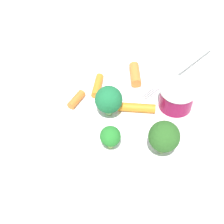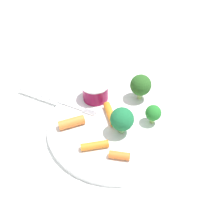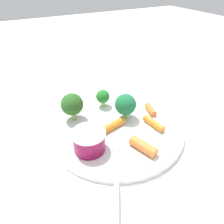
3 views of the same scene
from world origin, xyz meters
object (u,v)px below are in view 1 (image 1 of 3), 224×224
at_px(plate, 126,115).
at_px(broccoli_floret_2, 164,137).
at_px(carrot_stick_1, 98,86).
at_px(carrot_stick_2, 135,74).
at_px(broccoli_floret_0, 109,100).
at_px(carrot_stick_0, 137,108).
at_px(sauce_cup, 176,98).
at_px(carrot_stick_3, 76,100).
at_px(fork, 179,71).
at_px(broccoli_floret_1, 110,137).

height_order(plate, broccoli_floret_2, broccoli_floret_2).
xyz_separation_m(carrot_stick_1, carrot_stick_2, (-0.06, -0.04, 0.00)).
distance_m(broccoli_floret_0, broccoli_floret_2, 0.11).
height_order(carrot_stick_0, carrot_stick_1, carrot_stick_0).
relative_size(sauce_cup, carrot_stick_3, 1.61).
xyz_separation_m(carrot_stick_0, carrot_stick_2, (0.02, -0.07, 0.00)).
distance_m(plate, carrot_stick_3, 0.09).
height_order(carrot_stick_0, carrot_stick_2, carrot_stick_2).
bearing_deg(broccoli_floret_2, carrot_stick_2, -62.16).
relative_size(plate, carrot_stick_1, 5.46).
relative_size(broccoli_floret_0, carrot_stick_3, 1.53).
distance_m(sauce_cup, fork, 0.09).
bearing_deg(carrot_stick_2, carrot_stick_3, 47.01).
bearing_deg(fork, plate, 61.02).
distance_m(broccoli_floret_1, carrot_stick_0, 0.08).
bearing_deg(sauce_cup, carrot_stick_1, -0.91).
bearing_deg(carrot_stick_0, fork, -115.06).
distance_m(broccoli_floret_0, broccoli_floret_1, 0.06).
xyz_separation_m(plate, carrot_stick_1, (0.06, -0.04, 0.01)).
height_order(broccoli_floret_1, carrot_stick_3, broccoli_floret_1).
bearing_deg(carrot_stick_1, carrot_stick_2, -142.06).
height_order(broccoli_floret_0, broccoli_floret_2, broccoli_floret_2).
height_order(sauce_cup, carrot_stick_3, sauce_cup).
distance_m(plate, sauce_cup, 0.09).
bearing_deg(broccoli_floret_2, carrot_stick_1, -36.75).
distance_m(broccoli_floret_1, fork, 0.21).
bearing_deg(plate, carrot_stick_3, 0.24).
bearing_deg(broccoli_floret_2, plate, -39.17).
xyz_separation_m(plate, broccoli_floret_0, (0.03, 0.01, 0.04)).
distance_m(broccoli_floret_2, carrot_stick_3, 0.17).
bearing_deg(broccoli_floret_1, carrot_stick_1, -63.08).
xyz_separation_m(plate, sauce_cup, (-0.07, -0.04, 0.02)).
relative_size(carrot_stick_0, fork, 0.33).
relative_size(carrot_stick_3, fork, 0.20).
xyz_separation_m(carrot_stick_1, fork, (-0.13, -0.08, -0.01)).
bearing_deg(carrot_stick_2, fork, -152.30).
distance_m(plate, broccoli_floret_1, 0.08).
height_order(plate, carrot_stick_2, carrot_stick_2).
height_order(sauce_cup, broccoli_floret_0, broccoli_floret_0).
bearing_deg(broccoli_floret_0, broccoli_floret_1, 108.91).
distance_m(sauce_cup, carrot_stick_1, 0.14).
bearing_deg(broccoli_floret_2, fork, -89.84).
height_order(sauce_cup, fork, sauce_cup).
bearing_deg(broccoli_floret_0, carrot_stick_0, -155.42).
bearing_deg(broccoli_floret_0, sauce_cup, -154.39).
bearing_deg(carrot_stick_2, carrot_stick_0, 105.66).
bearing_deg(carrot_stick_0, broccoli_floret_2, 128.89).
xyz_separation_m(broccoli_floret_0, broccoli_floret_1, (-0.02, 0.06, -0.01)).
relative_size(sauce_cup, fork, 0.32).
distance_m(broccoli_floret_0, carrot_stick_1, 0.07).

